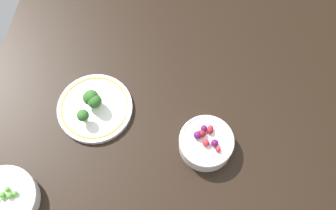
% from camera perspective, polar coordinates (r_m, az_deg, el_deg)
% --- Properties ---
extents(dining_table, '(1.32, 1.06, 0.04)m').
position_cam_1_polar(dining_table, '(1.15, 0.00, -0.84)').
color(dining_table, black).
rests_on(dining_table, ground).
extents(bowl_berries, '(0.14, 0.14, 0.07)m').
position_cam_1_polar(bowl_berries, '(1.07, 5.40, -5.34)').
color(bowl_berries, white).
rests_on(bowl_berries, dining_table).
extents(bowl_peas, '(0.17, 0.17, 0.06)m').
position_cam_1_polar(bowl_peas, '(1.11, -22.07, -12.24)').
color(bowl_peas, white).
rests_on(bowl_peas, dining_table).
extents(plate_broccoli, '(0.21, 0.21, 0.08)m').
position_cam_1_polar(plate_broccoli, '(1.14, -10.41, -0.21)').
color(plate_broccoli, white).
rests_on(plate_broccoli, dining_table).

